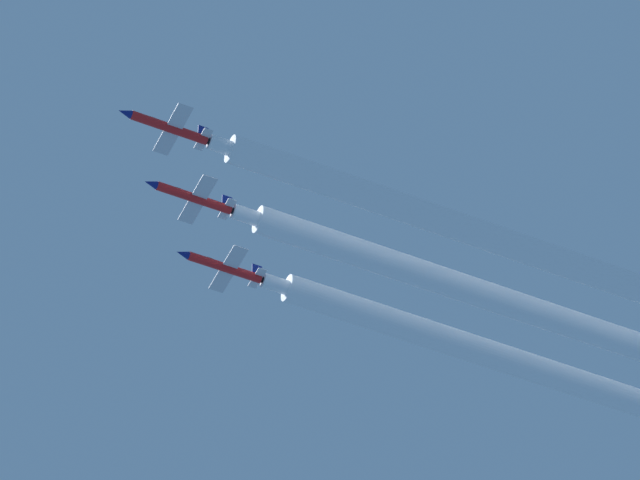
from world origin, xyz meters
TOP-DOWN VIEW (x-y plane):
  - jet_lead at (-8.06, 7.08)m, footprint 8.02×11.68m
  - jet_second_echelon at (0.25, 0.46)m, footprint 8.02×11.68m
  - jet_third_echelon at (7.87, -6.83)m, footprint 8.02×11.68m
  - smoke_trail_lead at (-8.06, -33.54)m, footprint 3.53×70.59m
  - smoke_trail_second_echelon at (0.25, -47.67)m, footprint 3.53×85.61m
  - smoke_trail_third_echelon at (7.87, -54.53)m, footprint 3.53×84.75m

SIDE VIEW (x-z plane):
  - smoke_trail_third_echelon at x=7.87m, z-range 215.52..219.05m
  - jet_third_echelon at x=7.87m, z-range 215.91..218.71m
  - smoke_trail_second_echelon at x=0.25m, z-range 217.12..220.65m
  - jet_second_echelon at x=0.25m, z-range 217.51..220.32m
  - smoke_trail_lead at x=-8.06m, z-range 217.92..221.46m
  - jet_lead at x=-8.06m, z-range 218.32..221.12m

